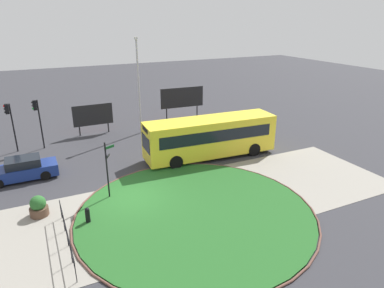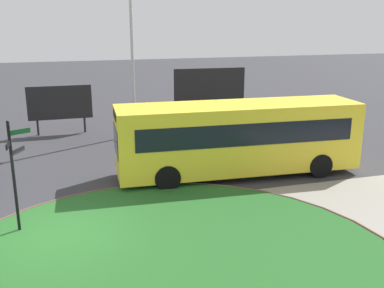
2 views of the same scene
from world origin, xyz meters
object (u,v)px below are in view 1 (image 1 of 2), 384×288
signpost_directional (107,166)px  billboard_right (182,98)px  lamppost_tall (139,84)px  billboard_left (93,115)px  traffic_light_near (37,114)px  bus_yellow (210,136)px  bollard_foreground (88,215)px  planter_near_signpost (39,207)px  traffic_light_far (9,117)px  car_near_lane (22,170)px

signpost_directional → billboard_right: (10.54, 13.15, 0.26)m
lamppost_tall → billboard_left: 5.08m
traffic_light_near → billboard_right: (13.67, 2.65, -0.63)m
bus_yellow → billboard_left: bus_yellow is taller
bollard_foreground → bus_yellow: size_ratio=0.09×
billboard_right → planter_near_signpost: bearing=-133.6°
bus_yellow → billboard_left: (-6.99, 9.33, 0.13)m
billboard_left → planter_near_signpost: 13.83m
traffic_light_far → billboard_left: (6.52, 1.76, -1.09)m
lamppost_tall → billboard_right: lamppost_tall is taller
signpost_directional → traffic_light_far: 11.85m
traffic_light_far → billboard_right: bearing=-167.7°
signpost_directional → traffic_light_far: traffic_light_far is taller
bollard_foreground → planter_near_signpost: (-2.25, 1.92, 0.05)m
signpost_directional → traffic_light_near: 10.99m
bollard_foreground → traffic_light_far: bearing=105.0°
signpost_directional → traffic_light_near: (-3.13, 10.50, 0.89)m
car_near_lane → traffic_light_near: (1.50, 5.52, 2.25)m
traffic_light_far → bus_yellow: bearing=154.0°
car_near_lane → planter_near_signpost: bearing=97.5°
car_near_lane → lamppost_tall: lamppost_tall is taller
traffic_light_far → lamppost_tall: lamppost_tall is taller
traffic_light_near → lamppost_tall: 8.66m
signpost_directional → bollard_foreground: size_ratio=3.81×
bus_yellow → billboard_right: (2.13, 10.05, 0.68)m
billboard_left → planter_near_signpost: size_ratio=3.02×
car_near_lane → traffic_light_near: 6.14m
car_near_lane → billboard_left: billboard_left is taller
bollard_foreground → traffic_light_near: bearing=96.7°
lamppost_tall → billboard_left: lamppost_tall is taller
car_near_lane → traffic_light_near: bearing=-105.8°
lamppost_tall → billboard_right: size_ratio=1.86×
signpost_directional → car_near_lane: bearing=132.9°
car_near_lane → billboard_left: 9.66m
billboard_right → planter_near_signpost: size_ratio=3.91×
signpost_directional → bus_yellow: signpost_directional is taller
car_near_lane → lamppost_tall: 12.24m
bollard_foreground → bus_yellow: 11.42m
traffic_light_far → planter_near_signpost: (1.20, -10.94, -2.33)m
billboard_right → car_near_lane: bearing=-148.2°
lamppost_tall → billboard_left: (-3.95, 1.55, -2.80)m
traffic_light_near → lamppost_tall: lamppost_tall is taller
signpost_directional → billboard_right: size_ratio=0.77×
traffic_light_far → planter_near_signpost: traffic_light_far is taller
bus_yellow → billboard_right: 10.30m
signpost_directional → billboard_right: bearing=51.3°
traffic_light_far → billboard_right: traffic_light_far is taller
bus_yellow → traffic_light_near: bearing=-29.6°
signpost_directional → planter_near_signpost: (-3.89, -0.28, -1.52)m
signpost_directional → billboard_left: 12.51m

